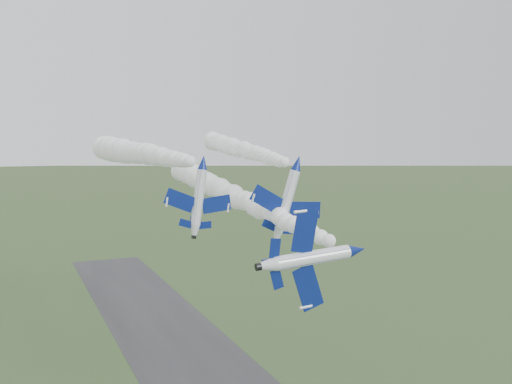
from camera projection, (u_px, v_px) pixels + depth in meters
jet_lead at (357, 250)px, 67.37m from camera, size 3.72×14.21×11.73m
smoke_trail_jet_lead at (232, 194)px, 107.11m from camera, size 6.18×79.33×5.06m
jet_pair_left at (203, 162)px, 82.24m from camera, size 10.10×12.23×3.19m
smoke_trail_jet_pair_left at (137, 153)px, 114.97m from camera, size 9.08×68.94×5.95m
jet_pair_right at (298, 163)px, 87.79m from camera, size 11.35×14.00×4.37m
smoke_trail_jet_pair_right at (240, 149)px, 122.23m from camera, size 12.58×64.34×4.44m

